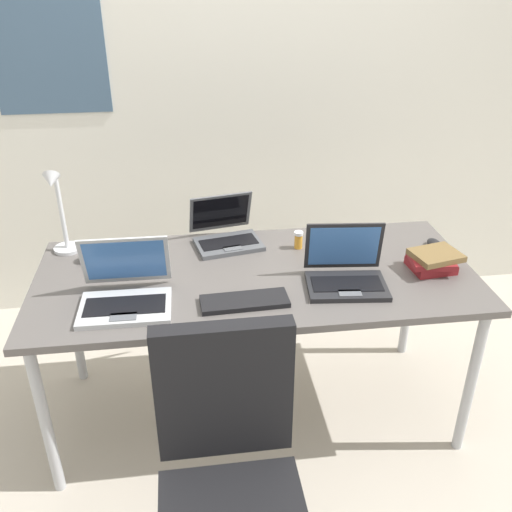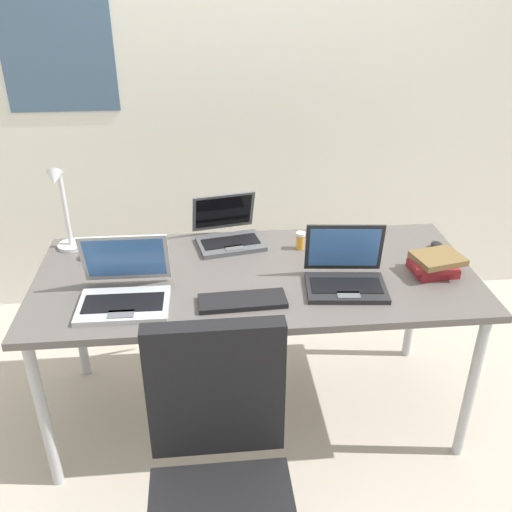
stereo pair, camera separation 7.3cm
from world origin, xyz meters
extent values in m
plane|color=#B7AD9E|center=(0.00, 0.00, 0.00)|extent=(12.00, 12.00, 0.00)
cube|color=silver|center=(0.00, 1.10, 1.30)|extent=(6.00, 0.12, 2.60)
cube|color=#3F5972|center=(-0.90, 1.04, 1.55)|extent=(0.56, 0.01, 0.76)
cube|color=#595451|center=(0.00, 0.00, 0.72)|extent=(1.80, 0.80, 0.03)
cylinder|color=#B2B5BA|center=(-0.84, -0.34, 0.35)|extent=(0.04, 0.04, 0.71)
cylinder|color=#B2B5BA|center=(0.84, -0.34, 0.35)|extent=(0.04, 0.04, 0.71)
cylinder|color=#B2B5BA|center=(-0.84, 0.34, 0.35)|extent=(0.04, 0.04, 0.71)
cylinder|color=#B2B5BA|center=(0.84, 0.34, 0.35)|extent=(0.04, 0.04, 0.71)
cylinder|color=silver|center=(-0.80, 0.31, 0.75)|extent=(0.12, 0.12, 0.02)
cylinder|color=silver|center=(-0.80, 0.31, 0.93)|extent=(0.02, 0.02, 0.34)
cylinder|color=silver|center=(-0.80, 0.27, 1.10)|extent=(0.01, 0.08, 0.01)
cone|color=silver|center=(-0.80, 0.23, 1.10)|extent=(0.07, 0.09, 0.09)
cube|color=#B7BABC|center=(-0.51, -0.21, 0.75)|extent=(0.34, 0.23, 0.02)
cube|color=black|center=(-0.51, -0.21, 0.76)|extent=(0.30, 0.13, 0.00)
cube|color=#595B60|center=(-0.51, -0.28, 0.76)|extent=(0.09, 0.05, 0.00)
cube|color=#B7BABC|center=(-0.51, -0.06, 0.87)|extent=(0.34, 0.08, 0.22)
cube|color=#3F72BF|center=(-0.51, -0.07, 0.87)|extent=(0.30, 0.06, 0.18)
cube|color=#232326|center=(0.34, -0.16, 0.75)|extent=(0.33, 0.24, 0.02)
cube|color=black|center=(0.34, -0.16, 0.76)|extent=(0.28, 0.14, 0.00)
cube|color=#595B60|center=(0.33, -0.23, 0.76)|extent=(0.09, 0.06, 0.00)
cube|color=#232326|center=(0.35, -0.04, 0.87)|extent=(0.31, 0.07, 0.21)
cube|color=#3F72BF|center=(0.35, -0.05, 0.87)|extent=(0.28, 0.06, 0.18)
cube|color=#515459|center=(-0.09, 0.26, 0.75)|extent=(0.32, 0.25, 0.02)
cube|color=black|center=(-0.09, 0.26, 0.76)|extent=(0.27, 0.15, 0.00)
cube|color=#595B60|center=(-0.08, 0.19, 0.76)|extent=(0.09, 0.06, 0.00)
cube|color=#515459|center=(-0.12, 0.38, 0.85)|extent=(0.29, 0.12, 0.19)
cube|color=black|center=(-0.11, 0.38, 0.86)|extent=(0.26, 0.10, 0.16)
cube|color=black|center=(-0.07, -0.22, 0.75)|extent=(0.34, 0.14, 0.02)
ellipsoid|color=black|center=(0.82, 0.13, 0.76)|extent=(0.06, 0.10, 0.03)
cube|color=black|center=(0.59, 0.30, 0.74)|extent=(0.11, 0.15, 0.01)
torus|color=black|center=(-0.62, 0.19, 0.75)|extent=(0.18, 0.18, 0.03)
cylinder|color=black|center=(-0.70, 0.19, 0.76)|extent=(0.06, 0.06, 0.04)
cylinder|color=black|center=(-0.55, 0.19, 0.76)|extent=(0.06, 0.06, 0.04)
cylinder|color=gold|center=(0.22, 0.20, 0.77)|extent=(0.04, 0.04, 0.06)
cylinder|color=white|center=(0.22, 0.20, 0.81)|extent=(0.04, 0.04, 0.01)
cube|color=maroon|center=(0.73, -0.06, 0.76)|extent=(0.18, 0.17, 0.04)
cube|color=maroon|center=(0.72, -0.07, 0.79)|extent=(0.19, 0.17, 0.02)
cube|color=brown|center=(0.73, -0.07, 0.81)|extent=(0.22, 0.19, 0.02)
cylinder|color=white|center=(0.41, 0.11, 0.78)|extent=(0.08, 0.08, 0.09)
torus|color=white|center=(0.46, 0.11, 0.79)|extent=(0.05, 0.01, 0.05)
cube|color=black|center=(-0.19, -0.68, 0.73)|extent=(0.42, 0.06, 0.48)
camera|label=1|loc=(-0.26, -2.00, 1.90)|focal=39.80mm
camera|label=2|loc=(-0.19, -2.01, 1.90)|focal=39.80mm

